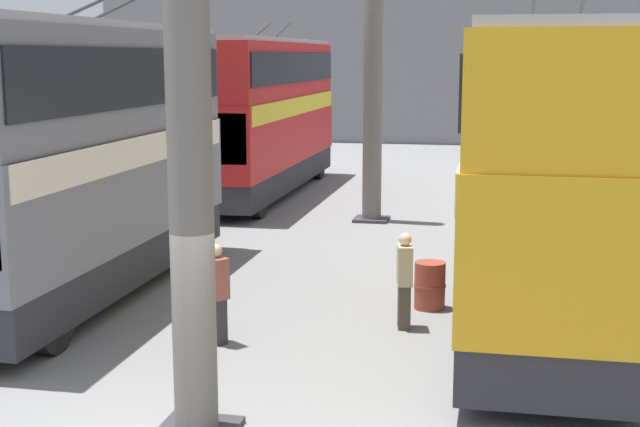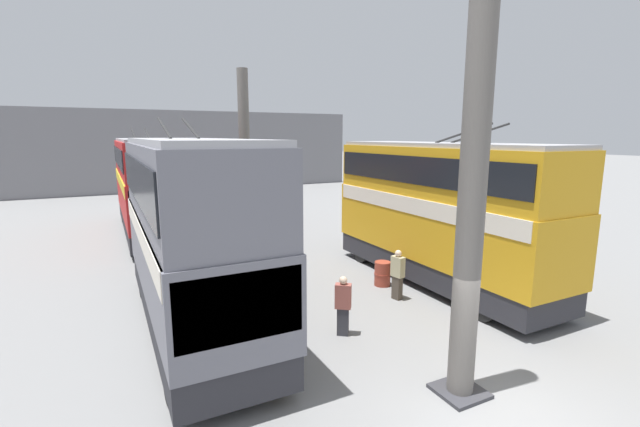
{
  "view_description": "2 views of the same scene",
  "coord_description": "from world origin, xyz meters",
  "px_view_note": "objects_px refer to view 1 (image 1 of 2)",
  "views": [
    {
      "loc": [
        -8.47,
        -3.51,
        4.52
      ],
      "look_at": [
        8.91,
        0.07,
        1.37
      ],
      "focal_mm": 50.0,
      "sensor_mm": 36.0,
      "label": 1
    },
    {
      "loc": [
        -4.66,
        6.17,
        5.22
      ],
      "look_at": [
        9.8,
        -1.14,
        2.26
      ],
      "focal_mm": 24.0,
      "sensor_mm": 36.0,
      "label": 2
    }
  ],
  "objects_px": {
    "person_aisle_foreground": "(216,292)",
    "person_by_left_row": "(405,278)",
    "oil_drum": "(430,285)",
    "bus_right_near": "(78,143)",
    "bus_right_mid": "(261,107)",
    "bus_left_near": "(547,160)"
  },
  "relations": [
    {
      "from": "person_aisle_foreground",
      "to": "person_by_left_row",
      "type": "relative_size",
      "value": 0.99
    },
    {
      "from": "bus_right_near",
      "to": "person_aisle_foreground",
      "type": "distance_m",
      "value": 4.59
    },
    {
      "from": "bus_left_near",
      "to": "bus_right_mid",
      "type": "height_order",
      "value": "bus_right_mid"
    },
    {
      "from": "person_by_left_row",
      "to": "oil_drum",
      "type": "relative_size",
      "value": 1.91
    },
    {
      "from": "bus_right_mid",
      "to": "oil_drum",
      "type": "relative_size",
      "value": 13.21
    },
    {
      "from": "bus_right_mid",
      "to": "person_aisle_foreground",
      "type": "bearing_deg",
      "value": -167.32
    },
    {
      "from": "person_by_left_row",
      "to": "oil_drum",
      "type": "height_order",
      "value": "person_by_left_row"
    },
    {
      "from": "person_aisle_foreground",
      "to": "oil_drum",
      "type": "height_order",
      "value": "person_aisle_foreground"
    },
    {
      "from": "bus_right_mid",
      "to": "person_by_left_row",
      "type": "xyz_separation_m",
      "value": [
        -13.7,
        -6.22,
        -2.03
      ]
    },
    {
      "from": "bus_left_near",
      "to": "bus_right_mid",
      "type": "xyz_separation_m",
      "value": [
        13.0,
        8.48,
        0.06
      ]
    },
    {
      "from": "bus_right_near",
      "to": "person_aisle_foreground",
      "type": "bearing_deg",
      "value": -123.93
    },
    {
      "from": "bus_left_near",
      "to": "person_by_left_row",
      "type": "height_order",
      "value": "bus_left_near"
    },
    {
      "from": "bus_right_mid",
      "to": "person_aisle_foreground",
      "type": "height_order",
      "value": "bus_right_mid"
    },
    {
      "from": "person_by_left_row",
      "to": "oil_drum",
      "type": "xyz_separation_m",
      "value": [
        1.28,
        -0.32,
        -0.43
      ]
    },
    {
      "from": "bus_left_near",
      "to": "oil_drum",
      "type": "xyz_separation_m",
      "value": [
        0.59,
        1.94,
        -2.4
      ]
    },
    {
      "from": "bus_right_mid",
      "to": "person_by_left_row",
      "type": "distance_m",
      "value": 15.19
    },
    {
      "from": "bus_left_near",
      "to": "oil_drum",
      "type": "relative_size",
      "value": 11.01
    },
    {
      "from": "bus_left_near",
      "to": "bus_right_near",
      "type": "xyz_separation_m",
      "value": [
        0.18,
        8.48,
        0.09
      ]
    },
    {
      "from": "bus_left_near",
      "to": "person_aisle_foreground",
      "type": "xyz_separation_m",
      "value": [
        -2.11,
        5.09,
        -1.98
      ]
    },
    {
      "from": "person_aisle_foreground",
      "to": "oil_drum",
      "type": "bearing_deg",
      "value": -13.31
    },
    {
      "from": "person_aisle_foreground",
      "to": "oil_drum",
      "type": "relative_size",
      "value": 1.89
    },
    {
      "from": "bus_right_near",
      "to": "bus_right_mid",
      "type": "distance_m",
      "value": 12.82
    }
  ]
}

